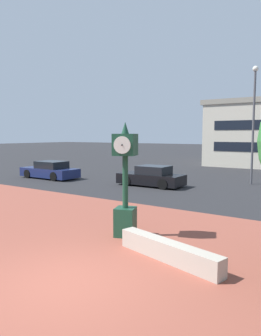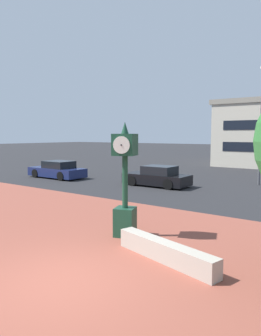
{
  "view_description": "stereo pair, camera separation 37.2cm",
  "coord_description": "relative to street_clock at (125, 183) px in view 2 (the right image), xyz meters",
  "views": [
    {
      "loc": [
        4.91,
        -4.83,
        3.21
      ],
      "look_at": [
        -0.79,
        3.65,
        2.16
      ],
      "focal_mm": 34.32,
      "sensor_mm": 36.0,
      "label": 1
    },
    {
      "loc": [
        5.22,
        -4.61,
        3.21
      ],
      "look_at": [
        -0.79,
        3.65,
        2.16
      ],
      "focal_mm": 34.32,
      "sensor_mm": 36.0,
      "label": 2
    }
  ],
  "objects": [
    {
      "name": "plaza_brick_paving",
      "position": [
        0.79,
        -1.55,
        -1.69
      ],
      "size": [
        44.0,
        11.6,
        0.01
      ],
      "primitive_type": "cube",
      "color": "brown",
      "rests_on": "ground"
    },
    {
      "name": "car_street_far",
      "position": [
        -12.44,
        8.09,
        -1.12
      ],
      "size": [
        4.57,
        1.96,
        1.28
      ],
      "rotation": [
        0.0,
        0.0,
        1.57
      ],
      "color": "navy",
      "rests_on": "ground"
    },
    {
      "name": "car_street_near",
      "position": [
        -4.39,
        9.2,
        -1.12
      ],
      "size": [
        4.18,
        1.91,
        1.28
      ],
      "rotation": [
        0.0,
        0.0,
        1.58
      ],
      "color": "black",
      "rests_on": "ground"
    },
    {
      "name": "ground_plane",
      "position": [
        0.79,
        -3.35,
        -1.69
      ],
      "size": [
        200.0,
        200.0,
        0.0
      ],
      "primitive_type": "plane",
      "color": "#262628"
    },
    {
      "name": "planter_wall",
      "position": [
        2.07,
        -1.05,
        -1.44
      ],
      "size": [
        3.19,
        1.21,
        0.5
      ],
      "primitive_type": "cube",
      "rotation": [
        0.0,
        0.0,
        -0.26
      ],
      "color": "#ADA393",
      "rests_on": "ground"
    },
    {
      "name": "street_clock",
      "position": [
        0.0,
        0.0,
        0.0
      ],
      "size": [
        0.86,
        0.87,
        3.61
      ],
      "rotation": [
        0.0,
        0.0,
        0.34
      ],
      "color": "#19422D",
      "rests_on": "ground"
    }
  ]
}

